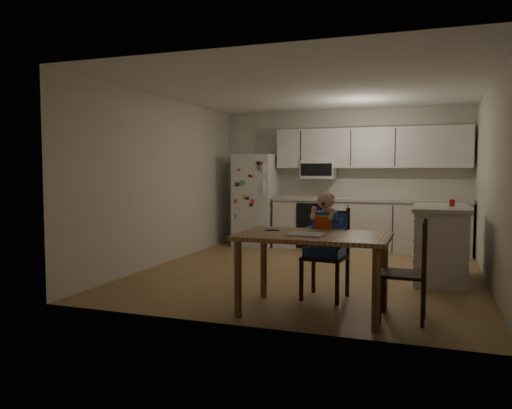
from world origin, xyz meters
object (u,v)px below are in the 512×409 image
at_px(dining_table, 313,245).
at_px(chair_side, 414,264).
at_px(refrigerator, 256,200).
at_px(chair_booster, 327,234).
at_px(red_cup, 452,203).
at_px(kitchen_island, 440,243).

bearing_deg(dining_table, chair_side, 2.96).
xyz_separation_m(refrigerator, chair_booster, (2.03, -3.39, -0.14)).
height_order(red_cup, chair_side, red_cup).
distance_m(red_cup, chair_side, 2.08).
bearing_deg(chair_side, red_cup, 169.55).
bearing_deg(chair_booster, chair_side, -25.05).
relative_size(red_cup, dining_table, 0.06).
bearing_deg(refrigerator, kitchen_island, -31.85).
distance_m(refrigerator, chair_booster, 3.96).
xyz_separation_m(refrigerator, kitchen_island, (3.24, -2.01, -0.37)).
bearing_deg(red_cup, kitchen_island, -161.22).
bearing_deg(chair_booster, dining_table, -84.31).
bearing_deg(refrigerator, red_cup, -30.32).
height_order(kitchen_island, dining_table, kitchen_island).
height_order(dining_table, chair_booster, chair_booster).
relative_size(red_cup, chair_side, 0.09).
xyz_separation_m(kitchen_island, chair_side, (-0.26, -1.95, 0.06)).
xyz_separation_m(chair_booster, chair_side, (0.94, -0.57, -0.17)).
bearing_deg(kitchen_island, refrigerator, 148.15).
bearing_deg(dining_table, red_cup, 56.81).
distance_m(red_cup, dining_table, 2.46).
relative_size(refrigerator, dining_table, 1.16).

